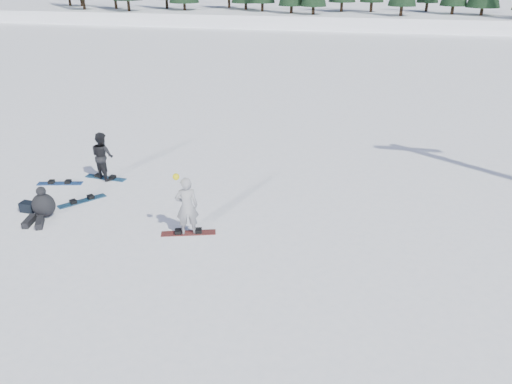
% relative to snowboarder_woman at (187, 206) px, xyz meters
% --- Properties ---
extents(ground, '(420.00, 420.00, 0.00)m').
position_rel_snowboarder_woman_xyz_m(ground, '(-1.56, 0.20, -0.85)').
color(ground, white).
rests_on(ground, ground).
extents(alpine_backdrop, '(412.50, 227.00, 53.20)m').
position_rel_snowboarder_woman_xyz_m(alpine_backdrop, '(-13.29, 189.36, -14.83)').
color(alpine_backdrop, white).
rests_on(alpine_backdrop, ground).
extents(snowboarder_woman, '(0.73, 0.62, 1.82)m').
position_rel_snowboarder_woman_xyz_m(snowboarder_woman, '(0.00, 0.00, 0.00)').
color(snowboarder_woman, gray).
rests_on(snowboarder_woman, ground).
extents(snowboarder_man, '(1.01, 0.93, 1.67)m').
position_rel_snowboarder_woman_xyz_m(snowboarder_man, '(-4.19, 3.08, -0.02)').
color(snowboarder_man, black).
rests_on(snowboarder_man, ground).
extents(seated_rider, '(0.85, 1.24, 0.97)m').
position_rel_snowboarder_woman_xyz_m(seated_rider, '(-4.46, -0.05, -0.48)').
color(seated_rider, black).
rests_on(seated_rider, ground).
extents(gear_bag, '(0.46, 0.32, 0.30)m').
position_rel_snowboarder_woman_xyz_m(gear_bag, '(-5.16, 0.21, -0.70)').
color(gear_bag, black).
rests_on(gear_bag, ground).
extents(snowboard_woman, '(1.51, 0.72, 0.03)m').
position_rel_snowboarder_woman_xyz_m(snowboard_woman, '(0.00, 0.00, -0.84)').
color(snowboard_woman, maroon).
rests_on(snowboard_woman, ground).
extents(snowboard_man, '(1.52, 0.39, 0.03)m').
position_rel_snowboarder_woman_xyz_m(snowboard_man, '(-4.19, 3.08, -0.84)').
color(snowboard_man, '#185788').
rests_on(snowboard_man, ground).
extents(snowboard_loose_c, '(1.52, 0.64, 0.03)m').
position_rel_snowboarder_woman_xyz_m(snowboard_loose_c, '(-5.46, 2.28, -0.84)').
color(snowboard_loose_c, '#1C4B9D').
rests_on(snowboard_loose_c, ground).
extents(snowboard_loose_a, '(1.14, 1.35, 0.03)m').
position_rel_snowboarder_woman_xyz_m(snowboard_loose_a, '(-3.97, 1.20, -0.84)').
color(snowboard_loose_a, navy).
rests_on(snowboard_loose_a, ground).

